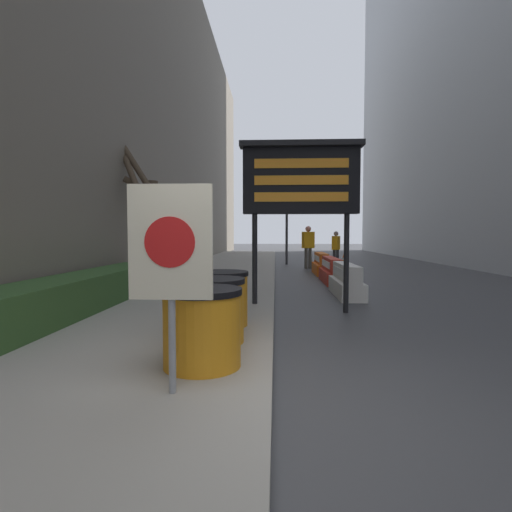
# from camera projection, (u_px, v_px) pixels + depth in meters

# --- Properties ---
(ground_plane) EXTENTS (120.00, 120.00, 0.00)m
(ground_plane) POSITION_uv_depth(u_px,v_px,m) (272.00, 415.00, 3.25)
(ground_plane) COLOR #3F3F42
(sidewalk_left) EXTENTS (3.99, 56.00, 0.15)m
(sidewalk_left) POSITION_uv_depth(u_px,v_px,m) (34.00, 400.00, 3.34)
(sidewalk_left) COLOR gray
(sidewalk_left) RESTS_ON ground_plane
(building_left_facade) EXTENTS (0.40, 50.40, 14.22)m
(building_left_facade) POSITION_uv_depth(u_px,v_px,m) (145.00, 59.00, 12.85)
(building_left_facade) COLOR gray
(building_left_facade) RESTS_ON ground_plane
(hedge_strip) EXTENTS (0.90, 5.95, 0.61)m
(hedge_strip) POSITION_uv_depth(u_px,v_px,m) (86.00, 290.00, 7.19)
(hedge_strip) COLOR #335628
(hedge_strip) RESTS_ON sidewalk_left
(bare_tree) EXTENTS (1.85, 2.10, 4.17)m
(bare_tree) POSITION_uv_depth(u_px,v_px,m) (148.00, 214.00, 11.03)
(bare_tree) COLOR #4C3D2D
(bare_tree) RESTS_ON sidewalk_left
(barrel_drum_foreground) EXTENTS (0.80, 0.80, 0.78)m
(barrel_drum_foreground) POSITION_uv_depth(u_px,v_px,m) (202.00, 327.00, 3.96)
(barrel_drum_foreground) COLOR orange
(barrel_drum_foreground) RESTS_ON sidewalk_left
(barrel_drum_middle) EXTENTS (0.80, 0.80, 0.78)m
(barrel_drum_middle) POSITION_uv_depth(u_px,v_px,m) (212.00, 310.00, 4.87)
(barrel_drum_middle) COLOR orange
(barrel_drum_middle) RESTS_ON sidewalk_left
(barrel_drum_back) EXTENTS (0.80, 0.80, 0.78)m
(barrel_drum_back) POSITION_uv_depth(u_px,v_px,m) (221.00, 298.00, 5.77)
(barrel_drum_back) COLOR orange
(barrel_drum_back) RESTS_ON sidewalk_left
(warning_sign) EXTENTS (0.69, 0.08, 1.72)m
(warning_sign) POSITION_uv_depth(u_px,v_px,m) (171.00, 253.00, 3.24)
(warning_sign) COLOR gray
(warning_sign) RESTS_ON sidewalk_left
(message_board) EXTENTS (2.27, 0.36, 3.18)m
(message_board) POSITION_uv_depth(u_px,v_px,m) (301.00, 181.00, 7.42)
(message_board) COLOR black
(message_board) RESTS_ON ground_plane
(jersey_barrier_white) EXTENTS (0.56, 2.13, 0.77)m
(jersey_barrier_white) POSITION_uv_depth(u_px,v_px,m) (346.00, 282.00, 9.55)
(jersey_barrier_white) COLOR silver
(jersey_barrier_white) RESTS_ON ground_plane
(jersey_barrier_red_striped) EXTENTS (0.51, 2.18, 0.77)m
(jersey_barrier_red_striped) POSITION_uv_depth(u_px,v_px,m) (331.00, 272.00, 12.20)
(jersey_barrier_red_striped) COLOR red
(jersey_barrier_red_striped) RESTS_ON ground_plane
(jersey_barrier_orange_far) EXTENTS (0.53, 2.06, 0.79)m
(jersey_barrier_orange_far) POSITION_uv_depth(u_px,v_px,m) (321.00, 265.00, 14.78)
(jersey_barrier_orange_far) COLOR orange
(jersey_barrier_orange_far) RESTS_ON ground_plane
(traffic_cone_near) EXTENTS (0.44, 0.44, 0.78)m
(traffic_cone_near) POSITION_uv_depth(u_px,v_px,m) (344.00, 260.00, 16.98)
(traffic_cone_near) COLOR black
(traffic_cone_near) RESTS_ON ground_plane
(traffic_light_near_curb) EXTENTS (0.28, 0.45, 3.66)m
(traffic_light_near_curb) POSITION_uv_depth(u_px,v_px,m) (287.00, 210.00, 19.40)
(traffic_light_near_curb) COLOR #2D2D30
(traffic_light_near_curb) RESTS_ON ground_plane
(pedestrian_worker) EXTENTS (0.55, 0.42, 1.83)m
(pedestrian_worker) POSITION_uv_depth(u_px,v_px,m) (308.00, 244.00, 17.16)
(pedestrian_worker) COLOR #514C42
(pedestrian_worker) RESTS_ON ground_plane
(pedestrian_passerby) EXTENTS (0.42, 0.49, 1.62)m
(pedestrian_passerby) POSITION_uv_depth(u_px,v_px,m) (336.00, 246.00, 18.03)
(pedestrian_passerby) COLOR #333338
(pedestrian_passerby) RESTS_ON ground_plane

